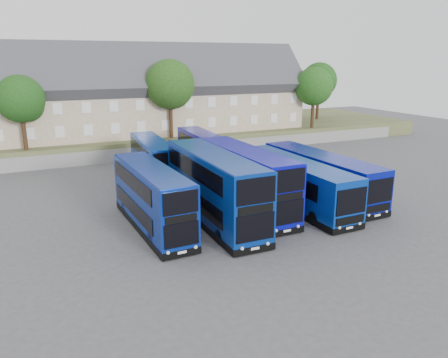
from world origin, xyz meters
TOP-DOWN VIEW (x-y plane):
  - ground at (0.00, 0.00)m, footprint 120.00×120.00m
  - retaining_wall at (0.00, 24.00)m, footprint 70.00×0.40m
  - earth_bank at (0.00, 34.00)m, footprint 80.00×20.00m
  - terrace_row at (-3.00, 30.00)m, footprint 48.00×10.40m
  - dd_front_left at (-6.67, 3.07)m, footprint 2.86×10.75m
  - dd_front_mid at (-2.36, 2.58)m, footprint 2.86×12.28m
  - dd_front_right at (0.75, 3.88)m, footprint 2.86×11.80m
  - dd_rear_left at (-3.53, 14.01)m, footprint 2.90×10.22m
  - dd_rear_right at (2.00, 15.15)m, footprint 2.67×10.27m
  - coach_east_a at (4.75, 3.27)m, footprint 2.96×13.15m
  - coach_east_b at (8.03, 4.29)m, footprint 3.19×13.11m
  - tree_west at (-13.85, 25.10)m, footprint 4.80×4.80m
  - tree_mid at (2.15, 25.60)m, footprint 5.76×5.76m
  - tree_east at (22.15, 25.10)m, footprint 5.12×5.12m
  - tree_far at (28.15, 32.10)m, footprint 5.44×5.44m

SIDE VIEW (x-z plane):
  - ground at x=0.00m, z-range 0.00..0.00m
  - retaining_wall at x=0.00m, z-range 0.00..1.50m
  - earth_bank at x=0.00m, z-range 0.00..2.00m
  - coach_east_b at x=8.03m, z-range -0.03..3.53m
  - coach_east_a at x=4.75m, z-range -0.03..3.55m
  - dd_rear_left at x=-3.53m, z-range -0.04..3.97m
  - dd_rear_right at x=2.00m, z-range -0.04..4.01m
  - dd_front_left at x=-6.67m, z-range -0.04..4.20m
  - dd_front_right at x=0.75m, z-range -0.04..4.63m
  - dd_front_mid at x=-2.36m, z-range -0.04..4.84m
  - terrace_row at x=-3.00m, z-range 1.00..12.20m
  - tree_west at x=-13.85m, z-range 3.23..10.88m
  - tree_east at x=22.15m, z-range 3.31..11.47m
  - tree_far at x=28.15m, z-range 3.39..12.06m
  - tree_mid at x=2.15m, z-range 3.48..12.66m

